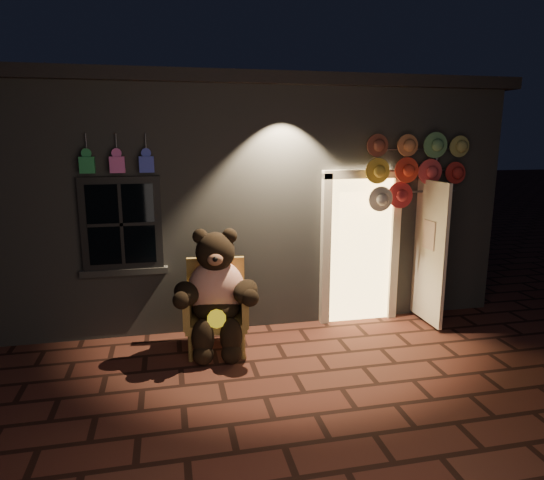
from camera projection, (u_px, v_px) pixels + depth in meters
name	position (u px, v px, depth m)	size (l,w,h in m)	color
ground	(294.00, 374.00, 5.49)	(60.00, 60.00, 0.00)	#542A20
shop_building	(240.00, 187.00, 8.94)	(7.30, 5.95, 3.51)	slate
wicker_armchair	(216.00, 305.00, 6.10)	(0.84, 0.77, 1.12)	#AE8D43
teddy_bear	(216.00, 292.00, 5.91)	(1.12, 0.92, 1.55)	red
hat_rack	(414.00, 168.00, 6.67)	(1.52, 0.22, 2.69)	#59595E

